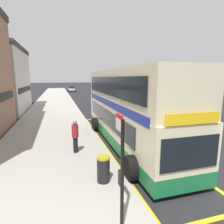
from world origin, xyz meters
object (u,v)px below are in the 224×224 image
parked_car_silver_distant (71,89)px  pedestrian_further_back (75,135)px  double_decker_bus (127,110)px  parked_car_black_kerbside (120,95)px  bus_stop_sign (121,165)px  parked_car_navy_across (96,88)px  litter_bin (103,169)px

parked_car_silver_distant → pedestrian_further_back: pedestrian_further_back is taller
double_decker_bus → parked_car_black_kerbside: (7.52, 23.64, -1.27)m
bus_stop_sign → parked_car_navy_across: (9.73, 51.81, -1.04)m
parked_car_navy_across → parked_car_black_kerbside: (0.31, -21.88, 0.00)m
bus_stop_sign → double_decker_bus: bearing=68.2°
parked_car_silver_distant → litter_bin: 49.94m
parked_car_silver_distant → pedestrian_further_back: size_ratio=2.48×
parked_car_navy_across → litter_bin: 50.55m
double_decker_bus → pedestrian_further_back: (-3.19, -1.00, -1.00)m
pedestrian_further_back → litter_bin: pedestrian_further_back is taller
double_decker_bus → bus_stop_sign: (-2.52, -6.28, -0.23)m
pedestrian_further_back → parked_car_black_kerbside: bearing=66.5°
parked_car_silver_distant → parked_car_black_kerbside: 23.45m
bus_stop_sign → parked_car_black_kerbside: bearing=71.5°
double_decker_bus → bus_stop_sign: bearing=-111.8°
parked_car_black_kerbside → litter_bin: bearing=68.3°
bus_stop_sign → parked_car_silver_distant: bearing=87.4°
double_decker_bus → parked_car_black_kerbside: bearing=72.4°
parked_car_black_kerbside → litter_bin: size_ratio=4.26×
double_decker_bus → pedestrian_further_back: size_ratio=6.71×
parked_car_navy_across → double_decker_bus: bearing=80.8°
parked_car_silver_distant → parked_car_black_kerbside: size_ratio=1.00×
parked_car_silver_distant → litter_bin: (-2.30, -49.89, -0.16)m
bus_stop_sign → pedestrian_further_back: size_ratio=1.73×
parked_car_silver_distant → pedestrian_further_back: 46.90m
parked_car_black_kerbside → double_decker_bus: bearing=70.4°
parked_car_black_kerbside → bus_stop_sign: bearing=69.5°
double_decker_bus → parked_car_black_kerbside: 24.84m
parked_car_silver_distant → parked_car_black_kerbside: same height
bus_stop_sign → litter_bin: (0.06, 2.19, -1.20)m
parked_car_navy_across → bus_stop_sign: bearing=79.2°
parked_car_silver_distant → pedestrian_further_back: bearing=-95.2°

